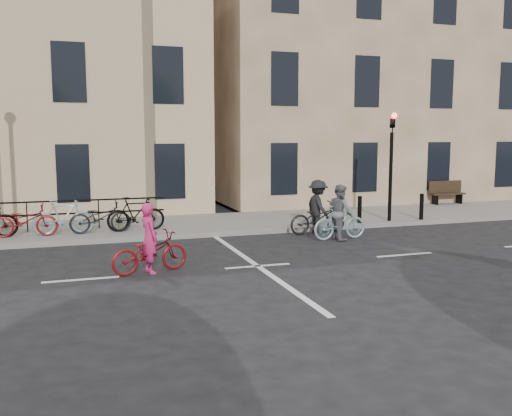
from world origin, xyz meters
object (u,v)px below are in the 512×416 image
object	(u,v)px
cyclist_pink	(150,249)
cyclist_dark	(318,213)
bench	(446,191)
traffic_light	(391,153)
cyclist_grey	(340,217)

from	to	relation	value
cyclist_pink	cyclist_dark	distance (m)	6.61
cyclist_pink	bench	bearing A→B (deg)	-75.20
traffic_light	cyclist_grey	size ratio (longest dim) A/B	2.27
cyclist_dark	traffic_light	bearing A→B (deg)	-79.86
traffic_light	bench	bearing A→B (deg)	35.25
traffic_light	cyclist_pink	world-z (taller)	traffic_light
traffic_light	cyclist_pink	xyz separation A→B (m)	(-8.70, -4.17, -1.90)
traffic_light	cyclist_grey	world-z (taller)	traffic_light
traffic_light	bench	size ratio (longest dim) A/B	2.44
bench	cyclist_grey	xyz separation A→B (m)	(-7.62, -5.27, -0.01)
cyclist_dark	cyclist_grey	bearing A→B (deg)	-173.30
bench	cyclist_dark	world-z (taller)	cyclist_dark
bench	cyclist_grey	bearing A→B (deg)	-145.32
cyclist_grey	cyclist_dark	xyz separation A→B (m)	(-0.21, 1.10, 0.00)
traffic_light	cyclist_dark	xyz separation A→B (m)	(-3.03, -0.77, -1.79)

